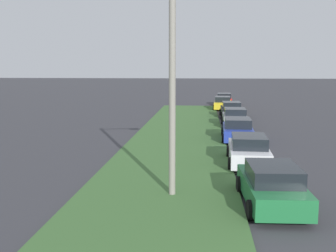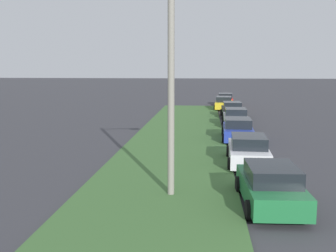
{
  "view_description": "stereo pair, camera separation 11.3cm",
  "coord_description": "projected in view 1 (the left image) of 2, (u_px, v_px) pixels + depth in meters",
  "views": [
    {
      "loc": [
        -7.53,
        4.38,
        4.75
      ],
      "look_at": [
        14.83,
        6.35,
        1.41
      ],
      "focal_mm": 43.2,
      "sensor_mm": 36.0,
      "label": 1
    },
    {
      "loc": [
        -7.52,
        4.27,
        4.75
      ],
      "look_at": [
        14.83,
        6.35,
        1.41
      ],
      "focal_mm": 43.2,
      "sensor_mm": 36.0,
      "label": 2
    }
  ],
  "objects": [
    {
      "name": "parked_car_white",
      "position": [
        249.0,
        150.0,
        19.47
      ],
      "size": [
        4.36,
        2.13,
        1.47
      ],
      "rotation": [
        0.0,
        0.0,
        -0.03
      ],
      "color": "silver",
      "rests_on": "ground"
    },
    {
      "name": "parked_car_yellow",
      "position": [
        223.0,
        103.0,
        44.05
      ],
      "size": [
        4.4,
        2.21,
        1.47
      ],
      "rotation": [
        0.0,
        0.0,
        -0.06
      ],
      "color": "gold",
      "rests_on": "ground"
    },
    {
      "name": "parked_car_green",
      "position": [
        272.0,
        186.0,
        13.71
      ],
      "size": [
        4.37,
        2.16,
        1.47
      ],
      "rotation": [
        0.0,
        0.0,
        0.04
      ],
      "color": "#1E6B38",
      "rests_on": "ground"
    },
    {
      "name": "parked_car_blue",
      "position": [
        237.0,
        130.0,
        25.79
      ],
      "size": [
        4.35,
        2.12,
        1.47
      ],
      "rotation": [
        0.0,
        0.0,
        -0.03
      ],
      "color": "#23389E",
      "rests_on": "ground"
    },
    {
      "name": "grass_median",
      "position": [
        166.0,
        172.0,
        18.1
      ],
      "size": [
        60.0,
        6.0,
        0.12
      ],
      "primitive_type": "cube",
      "color": "#3D6633",
      "rests_on": "ground"
    },
    {
      "name": "parked_car_red",
      "position": [
        224.0,
        99.0,
        49.31
      ],
      "size": [
        4.36,
        2.13,
        1.47
      ],
      "rotation": [
        0.0,
        0.0,
        -0.03
      ],
      "color": "red",
      "rests_on": "ground"
    },
    {
      "name": "parked_car_silver",
      "position": [
        235.0,
        118.0,
        31.82
      ],
      "size": [
        4.32,
        2.07,
        1.47
      ],
      "rotation": [
        0.0,
        0.0,
        -0.01
      ],
      "color": "#B2B5BA",
      "rests_on": "ground"
    },
    {
      "name": "streetlight",
      "position": [
        182.0,
        76.0,
        14.17
      ],
      "size": [
        0.89,
        2.84,
        7.5
      ],
      "color": "gray",
      "rests_on": "ground"
    },
    {
      "name": "parked_car_black",
      "position": [
        231.0,
        110.0,
        37.54
      ],
      "size": [
        4.3,
        2.02,
        1.47
      ],
      "rotation": [
        0.0,
        0.0,
        0.0
      ],
      "color": "black",
      "rests_on": "ground"
    }
  ]
}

